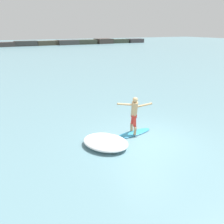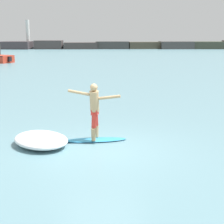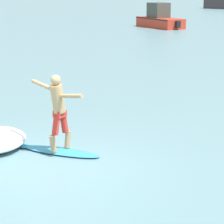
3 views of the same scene
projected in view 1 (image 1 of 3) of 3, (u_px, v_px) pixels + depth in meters
ground_plane at (147, 140)px, 9.70m from camera, size 200.00×200.00×0.00m
rock_jetty_breakwater at (56, 43)px, 65.66m from camera, size 60.35×5.03×5.41m
surfboard at (132, 133)px, 10.22m from camera, size 2.17×0.75×0.20m
surfer at (134, 112)px, 9.81m from camera, size 1.63×0.65×1.77m
wave_foam_at_tail at (106, 142)px, 9.14m from camera, size 2.36×2.49×0.36m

